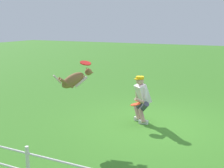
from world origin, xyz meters
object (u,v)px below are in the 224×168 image
at_px(person, 142,98).
at_px(frisbee_flying, 86,63).
at_px(dog, 75,80).
at_px(frisbee_held, 136,104).

height_order(person, frisbee_flying, frisbee_flying).
relative_size(dog, frisbee_held, 3.03).
relative_size(person, dog, 1.59).
bearing_deg(dog, person, 4.73).
distance_m(person, frisbee_held, 0.40).
xyz_separation_m(person, frisbee_flying, (0.91, 1.41, 1.07)).
relative_size(frisbee_flying, frisbee_held, 0.98).
distance_m(person, frisbee_flying, 1.99).
height_order(person, dog, dog).
height_order(dog, frisbee_flying, frisbee_flying).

